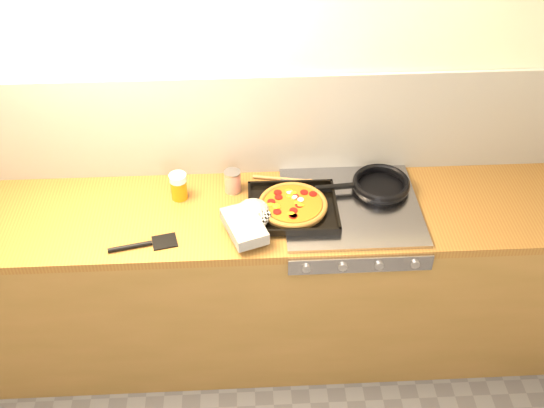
{
  "coord_description": "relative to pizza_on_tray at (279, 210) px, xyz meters",
  "views": [
    {
      "loc": [
        -0.01,
        -1.03,
        2.72
      ],
      "look_at": [
        0.1,
        1.08,
        0.95
      ],
      "focal_mm": 42.0,
      "sensor_mm": 36.0,
      "label": 1
    }
  ],
  "objects": [
    {
      "name": "room_shell",
      "position": [
        -0.13,
        0.34,
        0.21
      ],
      "size": [
        3.2,
        3.2,
        3.2
      ],
      "color": "white",
      "rests_on": "ground"
    },
    {
      "name": "counter_run",
      "position": [
        -0.13,
        0.05,
        -0.49
      ],
      "size": [
        3.2,
        0.62,
        0.9
      ],
      "color": "olive",
      "rests_on": "ground"
    },
    {
      "name": "stovetop",
      "position": [
        0.32,
        0.05,
        -0.04
      ],
      "size": [
        0.6,
        0.56,
        0.02
      ],
      "primitive_type": "cube",
      "color": "#9A9A9F",
      "rests_on": "counter_run"
    },
    {
      "name": "pizza_on_tray",
      "position": [
        0.0,
        0.0,
        0.0
      ],
      "size": [
        0.51,
        0.44,
        0.07
      ],
      "color": "black",
      "rests_on": "stovetop"
    },
    {
      "name": "frying_pan",
      "position": [
        0.47,
        0.16,
        -0.0
      ],
      "size": [
        0.44,
        0.28,
        0.04
      ],
      "color": "black",
      "rests_on": "stovetop"
    },
    {
      "name": "tomato_can",
      "position": [
        -0.2,
        0.2,
        0.01
      ],
      "size": [
        0.09,
        0.09,
        0.11
      ],
      "color": "#A8210D",
      "rests_on": "counter_run"
    },
    {
      "name": "juice_glass",
      "position": [
        -0.44,
        0.16,
        0.02
      ],
      "size": [
        0.08,
        0.08,
        0.13
      ],
      "color": "orange",
      "rests_on": "counter_run"
    },
    {
      "name": "wooden_spoon",
      "position": [
        0.07,
        0.25,
        -0.03
      ],
      "size": [
        0.3,
        0.09,
        0.02
      ],
      "color": "#9A6E41",
      "rests_on": "counter_run"
    },
    {
      "name": "black_spatula",
      "position": [
        -0.57,
        -0.15,
        -0.03
      ],
      "size": [
        0.29,
        0.11,
        0.02
      ],
      "color": "black",
      "rests_on": "counter_run"
    }
  ]
}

